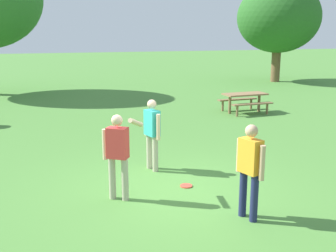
# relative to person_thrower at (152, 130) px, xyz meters

# --- Properties ---
(ground_plane) EXTENTS (120.00, 120.00, 0.00)m
(ground_plane) POSITION_rel_person_thrower_xyz_m (-0.06, -1.33, -0.94)
(ground_plane) COLOR #4C8438
(person_thrower) EXTENTS (0.31, 0.59, 1.64)m
(person_thrower) POSITION_rel_person_thrower_xyz_m (0.00, 0.00, 0.00)
(person_thrower) COLOR #B7AD93
(person_thrower) RESTS_ON ground
(person_catcher) EXTENTS (0.31, 0.59, 1.64)m
(person_catcher) POSITION_rel_person_thrower_xyz_m (0.79, -2.94, 0.00)
(person_catcher) COLOR #1E234C
(person_catcher) RESTS_ON ground
(person_bystander) EXTENTS (0.83, 0.53, 1.64)m
(person_bystander) POSITION_rel_person_thrower_xyz_m (-1.09, -1.40, 0.02)
(person_bystander) COLOR #B7AD93
(person_bystander) RESTS_ON ground
(frisbee) EXTENTS (0.25, 0.25, 0.03)m
(frisbee) POSITION_rel_person_thrower_xyz_m (0.35, -1.24, -0.93)
(frisbee) COLOR #E04733
(frisbee) RESTS_ON ground
(picnic_table_near) EXTENTS (1.73, 1.45, 0.77)m
(picnic_table_near) POSITION_rel_person_thrower_xyz_m (5.49, 5.36, -0.38)
(picnic_table_near) COLOR olive
(picnic_table_near) RESTS_ON ground
(tree_far_right) EXTENTS (5.19, 5.19, 6.26)m
(tree_far_right) POSITION_rel_person_thrower_xyz_m (12.70, 13.98, 3.09)
(tree_far_right) COLOR brown
(tree_far_right) RESTS_ON ground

